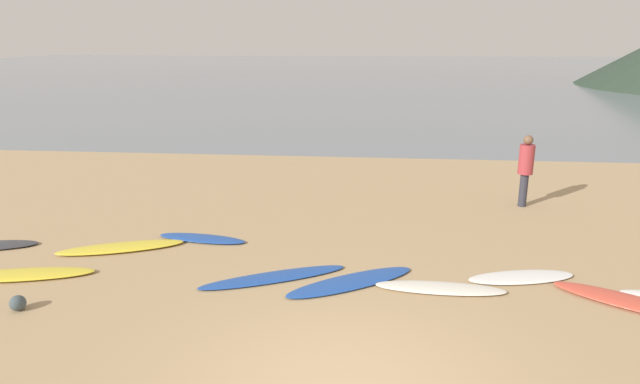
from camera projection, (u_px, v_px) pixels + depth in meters
The scene contains 12 objects.
ground_plane at pixel (364, 186), 16.27m from camera, with size 120.00×120.00×0.20m, color tan.
ocean_water at pixel (374, 71), 67.55m from camera, with size 140.00×100.00×0.01m, color slate.
surfboard_1 at pixel (20, 275), 9.92m from camera, with size 2.55×0.58×0.09m, color yellow.
surfboard_2 at pixel (121, 247), 11.20m from camera, with size 2.46×0.58×0.09m, color yellow.
surfboard_3 at pixel (202, 238), 11.72m from camera, with size 1.93×0.49×0.07m, color #1E479E.
surfboard_4 at pixel (274, 277), 9.86m from camera, with size 2.68×0.48×0.06m, color #1E479E.
surfboard_5 at pixel (351, 282), 9.67m from camera, with size 2.49×0.60×0.06m, color #1E479E.
surfboard_6 at pixel (440, 288), 9.41m from camera, with size 2.18×0.51×0.08m, color silver.
surfboard_7 at pixel (521, 277), 9.85m from camera, with size 1.95×0.58×0.07m, color white.
surfboard_8 at pixel (630, 302), 8.90m from camera, with size 2.36×0.59×0.10m, color #D84C38.
person_1 at pixel (526, 165), 13.78m from camera, with size 0.36×0.36×1.80m.
beach_rock_near at pixel (18, 303), 8.70m from camera, with size 0.25×0.25×0.25m, color #3F4C51.
Camera 1 is at (0.28, -5.75, 4.14)m, focal length 31.38 mm.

